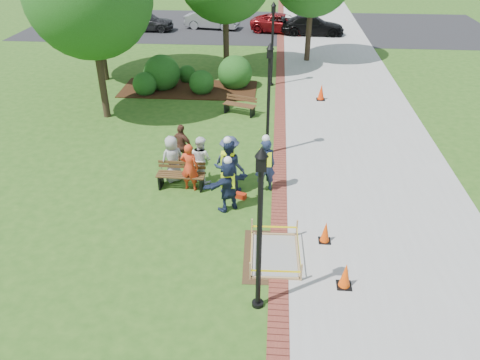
# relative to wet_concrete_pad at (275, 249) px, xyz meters

# --- Properties ---
(ground) EXTENTS (100.00, 100.00, 0.00)m
(ground) POSITION_rel_wet_concrete_pad_xyz_m (-1.63, 1.15, -0.23)
(ground) COLOR #285116
(ground) RESTS_ON ground
(sidewalk) EXTENTS (6.00, 60.00, 0.02)m
(sidewalk) POSITION_rel_wet_concrete_pad_xyz_m (3.37, 11.15, -0.22)
(sidewalk) COLOR #9E9E99
(sidewalk) RESTS_ON ground
(brick_edging) EXTENTS (0.50, 60.00, 0.03)m
(brick_edging) POSITION_rel_wet_concrete_pad_xyz_m (0.12, 11.15, -0.22)
(brick_edging) COLOR maroon
(brick_edging) RESTS_ON ground
(mulch_bed) EXTENTS (7.00, 3.00, 0.05)m
(mulch_bed) POSITION_rel_wet_concrete_pad_xyz_m (-4.63, 13.15, -0.21)
(mulch_bed) COLOR #381E0F
(mulch_bed) RESTS_ON ground
(parking_lot) EXTENTS (36.00, 12.00, 0.01)m
(parking_lot) POSITION_rel_wet_concrete_pad_xyz_m (-1.63, 28.15, -0.23)
(parking_lot) COLOR black
(parking_lot) RESTS_ON ground
(wet_concrete_pad) EXTENTS (1.77, 2.35, 0.55)m
(wet_concrete_pad) POSITION_rel_wet_concrete_pad_xyz_m (0.00, 0.00, 0.00)
(wet_concrete_pad) COLOR #47331E
(wet_concrete_pad) RESTS_ON ground
(bench_near) EXTENTS (1.64, 0.60, 0.88)m
(bench_near) POSITION_rel_wet_concrete_pad_xyz_m (-3.21, 3.39, 0.05)
(bench_near) COLOR #503C1B
(bench_near) RESTS_ON ground
(bench_far) EXTENTS (1.57, 0.95, 0.81)m
(bench_far) POSITION_rel_wet_concrete_pad_xyz_m (-1.74, 10.02, 0.02)
(bench_far) COLOR #56331D
(bench_far) RESTS_ON ground
(cone_front) EXTENTS (0.37, 0.37, 0.74)m
(cone_front) POSITION_rel_wet_concrete_pad_xyz_m (1.76, -1.05, 0.12)
(cone_front) COLOR black
(cone_front) RESTS_ON ground
(cone_back) EXTENTS (0.34, 0.34, 0.67)m
(cone_back) POSITION_rel_wet_concrete_pad_xyz_m (1.41, 0.76, 0.09)
(cone_back) COLOR black
(cone_back) RESTS_ON ground
(cone_far) EXTENTS (0.41, 0.41, 0.80)m
(cone_far) POSITION_rel_wet_concrete_pad_xyz_m (2.11, 12.12, 0.15)
(cone_far) COLOR black
(cone_far) RESTS_ON ground
(toolbox) EXTENTS (0.40, 0.31, 0.18)m
(toolbox) POSITION_rel_wet_concrete_pad_xyz_m (-1.15, 2.87, -0.15)
(toolbox) COLOR #AB230D
(toolbox) RESTS_ON ground
(lamp_near) EXTENTS (0.28, 0.28, 4.26)m
(lamp_near) POSITION_rel_wet_concrete_pad_xyz_m (-0.38, -1.85, 2.25)
(lamp_near) COLOR black
(lamp_near) RESTS_ON ground
(lamp_mid) EXTENTS (0.28, 0.28, 4.26)m
(lamp_mid) POSITION_rel_wet_concrete_pad_xyz_m (-0.38, 6.15, 2.25)
(lamp_mid) COLOR black
(lamp_mid) RESTS_ON ground
(lamp_far) EXTENTS (0.28, 0.28, 4.26)m
(lamp_far) POSITION_rel_wet_concrete_pad_xyz_m (-0.38, 14.15, 2.25)
(lamp_far) COLOR black
(lamp_far) RESTS_ON ground
(shrub_a) EXTENTS (1.20, 1.20, 1.20)m
(shrub_a) POSITION_rel_wet_concrete_pad_xyz_m (-6.73, 12.30, -0.23)
(shrub_a) COLOR #1C4313
(shrub_a) RESTS_ON ground
(shrub_b) EXTENTS (1.89, 1.89, 1.89)m
(shrub_b) POSITION_rel_wet_concrete_pad_xyz_m (-6.04, 13.28, -0.23)
(shrub_b) COLOR #1C4313
(shrub_b) RESTS_ON ground
(shrub_c) EXTENTS (1.27, 1.27, 1.27)m
(shrub_c) POSITION_rel_wet_concrete_pad_xyz_m (-3.89, 12.69, -0.23)
(shrub_c) COLOR #1C4313
(shrub_c) RESTS_ON ground
(shrub_d) EXTENTS (1.79, 1.79, 1.79)m
(shrub_d) POSITION_rel_wet_concrete_pad_xyz_m (-2.27, 13.74, -0.23)
(shrub_d) COLOR #1C4313
(shrub_d) RESTS_ON ground
(shrub_e) EXTENTS (0.97, 0.97, 0.97)m
(shrub_e) POSITION_rel_wet_concrete_pad_xyz_m (-4.94, 14.40, -0.23)
(shrub_e) COLOR #1C4313
(shrub_e) RESTS_ON ground
(casual_person_a) EXTENTS (0.63, 0.60, 1.67)m
(casual_person_a) POSITION_rel_wet_concrete_pad_xyz_m (-3.57, 3.86, 0.60)
(casual_person_a) COLOR #9A9A9A
(casual_person_a) RESTS_ON ground
(casual_person_b) EXTENTS (0.59, 0.43, 1.68)m
(casual_person_b) POSITION_rel_wet_concrete_pad_xyz_m (-2.88, 3.32, 0.61)
(casual_person_b) COLOR red
(casual_person_b) RESTS_ON ground
(casual_person_c) EXTENTS (0.63, 0.59, 1.65)m
(casual_person_c) POSITION_rel_wet_concrete_pad_xyz_m (-2.60, 3.95, 0.59)
(casual_person_c) COLOR white
(casual_person_c) RESTS_ON ground
(casual_person_d) EXTENTS (0.61, 0.53, 1.62)m
(casual_person_d) POSITION_rel_wet_concrete_pad_xyz_m (-3.43, 4.94, 0.57)
(casual_person_d) COLOR #573022
(casual_person_d) RESTS_ON ground
(casual_person_e) EXTENTS (0.68, 0.62, 1.79)m
(casual_person_e) POSITION_rel_wet_concrete_pad_xyz_m (-1.59, 3.74, 0.66)
(casual_person_e) COLOR #333B59
(casual_person_e) RESTS_ON ground
(hivis_worker_a) EXTENTS (0.65, 0.61, 1.86)m
(hivis_worker_a) POSITION_rel_wet_concrete_pad_xyz_m (-1.49, 2.22, 0.69)
(hivis_worker_a) COLOR #1B2548
(hivis_worker_a) RESTS_ON ground
(hivis_worker_b) EXTENTS (0.68, 0.51, 2.04)m
(hivis_worker_b) POSITION_rel_wet_concrete_pad_xyz_m (-0.39, 3.46, 0.77)
(hivis_worker_b) COLOR #1B1D48
(hivis_worker_b) RESTS_ON ground
(hivis_worker_c) EXTENTS (0.66, 0.49, 2.02)m
(hivis_worker_c) POSITION_rel_wet_concrete_pad_xyz_m (-1.60, 3.26, 0.76)
(hivis_worker_c) COLOR #171E3C
(hivis_worker_c) RESTS_ON ground
(parked_car_a) EXTENTS (2.12, 4.81, 1.56)m
(parked_car_a) POSITION_rel_wet_concrete_pad_xyz_m (-10.17, 26.03, -0.23)
(parked_car_a) COLOR #242326
(parked_car_a) RESTS_ON ground
(parked_car_b) EXTENTS (2.68, 4.83, 1.49)m
(parked_car_b) POSITION_rel_wet_concrete_pad_xyz_m (-5.22, 27.11, -0.23)
(parked_car_b) COLOR #97969B
(parked_car_b) RESTS_ON ground
(parked_car_c) EXTENTS (2.81, 4.72, 1.44)m
(parked_car_c) POSITION_rel_wet_concrete_pad_xyz_m (0.23, 26.32, -0.23)
(parked_car_c) COLOR maroon
(parked_car_c) RESTS_ON ground
(parked_car_d) EXTENTS (2.05, 4.53, 1.46)m
(parked_car_d) POSITION_rel_wet_concrete_pad_xyz_m (2.42, 25.73, -0.23)
(parked_car_d) COLOR black
(parked_car_d) RESTS_ON ground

